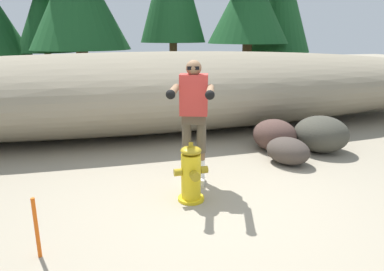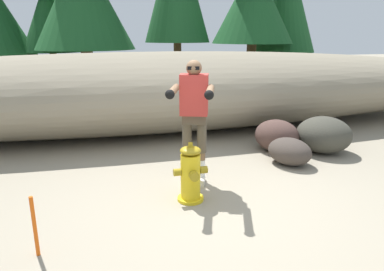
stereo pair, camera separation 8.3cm
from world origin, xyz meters
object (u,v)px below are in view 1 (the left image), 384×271
(fire_hydrant, at_px, (191,174))
(boulder_mid, at_px, (274,135))
(survey_stake, at_px, (36,228))
(utility_worker, at_px, (194,107))
(boulder_large, at_px, (321,134))
(boulder_small, at_px, (288,151))

(fire_hydrant, xyz_separation_m, boulder_mid, (1.96, 1.51, -0.06))
(fire_hydrant, xyz_separation_m, survey_stake, (-1.67, -0.75, -0.04))
(utility_worker, bearing_deg, boulder_large, 126.04)
(boulder_mid, xyz_separation_m, boulder_small, (-0.12, -0.67, -0.07))
(fire_hydrant, bearing_deg, utility_worker, 70.29)
(boulder_mid, distance_m, survey_stake, 4.28)
(fire_hydrant, height_order, boulder_small, fire_hydrant)
(utility_worker, bearing_deg, boulder_small, 121.64)
(boulder_large, relative_size, survey_stake, 1.56)
(fire_hydrant, distance_m, survey_stake, 1.83)
(boulder_large, bearing_deg, boulder_mid, 159.66)
(fire_hydrant, xyz_separation_m, utility_worker, (0.18, 0.49, 0.73))
(boulder_mid, relative_size, boulder_small, 1.08)
(fire_hydrant, height_order, utility_worker, utility_worker)
(fire_hydrant, xyz_separation_m, boulder_small, (1.84, 0.84, -0.13))
(boulder_mid, bearing_deg, boulder_small, -100.27)
(boulder_small, bearing_deg, boulder_mid, 79.73)
(utility_worker, xyz_separation_m, boulder_mid, (1.78, 1.02, -0.80))
(boulder_large, xyz_separation_m, boulder_mid, (-0.75, 0.28, -0.04))
(boulder_small, height_order, survey_stake, survey_stake)
(boulder_mid, distance_m, boulder_small, 0.68)
(boulder_small, bearing_deg, utility_worker, -168.22)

